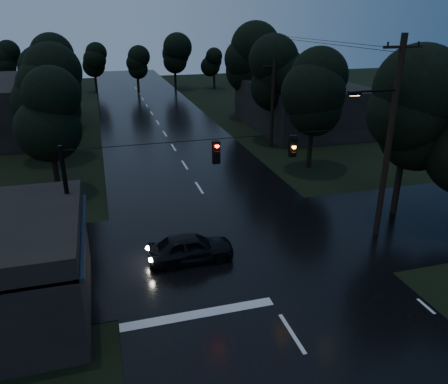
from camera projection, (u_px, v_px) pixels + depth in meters
main_road at (174, 148)px, 38.08m from camera, size 12.00×120.00×0.02m
cross_street at (235, 244)px, 22.03m from camera, size 60.00×9.00×0.02m
building_far_right at (302, 106)px, 44.39m from camera, size 10.00×14.00×4.40m
building_far_left at (13, 106)px, 42.49m from camera, size 10.00×16.00×5.00m
utility_pole_main at (388, 137)px, 21.06m from camera, size 3.50×0.30×10.00m
utility_pole_far at (273, 102)px, 36.96m from camera, size 2.00×0.30×7.50m
anchor_pole_left at (70, 215)px, 18.11m from camera, size 0.18×0.18×6.00m
span_signals at (254, 148)px, 19.31m from camera, size 15.00×0.37×1.12m
tree_corner_near at (409, 111)px, 23.23m from camera, size 4.48×4.48×9.44m
tree_left_a at (47, 112)px, 26.69m from camera, size 3.92×3.92×8.26m
tree_left_b at (47, 87)px, 33.53m from camera, size 4.20×4.20×8.85m
tree_left_c at (49, 68)px, 42.15m from camera, size 4.48×4.48×9.44m
tree_right_a at (314, 92)px, 31.13m from camera, size 4.20×4.20×8.85m
tree_right_b at (279, 73)px, 38.28m from camera, size 4.48×4.48×9.44m
tree_right_c at (248, 59)px, 47.20m from camera, size 4.76×4.76×10.03m
car at (191, 247)px, 20.31m from camera, size 3.97×1.61×1.35m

